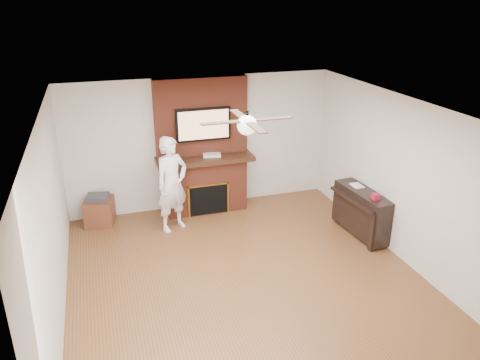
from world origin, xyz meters
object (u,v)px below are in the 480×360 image
object	(u,v)px
person	(172,184)
piano	(362,211)
fireplace	(204,160)
side_table	(99,210)

from	to	relation	value
person	piano	size ratio (longest dim) A/B	1.34
fireplace	piano	xyz separation A→B (m)	(2.30, -1.82, -0.56)
fireplace	piano	size ratio (longest dim) A/B	1.99
piano	person	bearing A→B (deg)	153.67
person	piano	xyz separation A→B (m)	(3.02, -1.18, -0.41)
fireplace	person	bearing A→B (deg)	-138.05
person	side_table	bearing A→B (deg)	128.41
piano	fireplace	bearing A→B (deg)	136.69
fireplace	side_table	xyz separation A→B (m)	(-1.96, -0.07, -0.74)
side_table	piano	bearing A→B (deg)	-11.03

